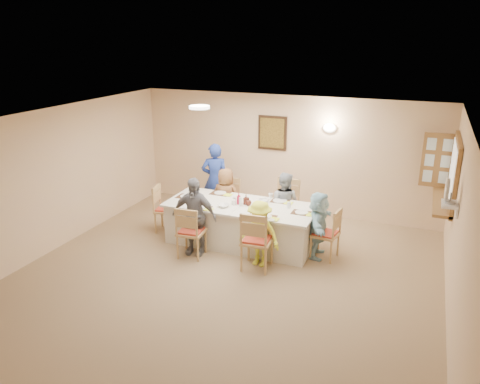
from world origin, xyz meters
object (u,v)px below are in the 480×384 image
at_px(chair_left_end, 167,209).
at_px(chair_right_end, 325,233).
at_px(diner_back_right, 284,204).
at_px(dining_table, 241,224).
at_px(diner_back_left, 226,197).
at_px(condiment_ketchup, 239,199).
at_px(diner_front_right, 260,234).
at_px(caregiver, 215,180).
at_px(desk_fan, 449,194).
at_px(chair_back_left, 228,202).
at_px(serving_hatch, 454,173).
at_px(chair_back_right, 285,207).
at_px(chair_front_left, 191,231).
at_px(chair_front_right, 257,239).
at_px(diner_front_left, 194,216).
at_px(diner_right_end, 318,225).

height_order(chair_left_end, chair_right_end, chair_left_end).
distance_m(chair_left_end, diner_back_right, 2.26).
relative_size(dining_table, chair_right_end, 2.98).
xyz_separation_m(diner_back_left, condiment_ketchup, (0.55, -0.67, 0.27)).
relative_size(diner_front_right, caregiver, 0.73).
xyz_separation_m(desk_fan, caregiver, (-4.39, 1.65, -0.77)).
bearing_deg(diner_back_right, chair_back_left, -1.77).
height_order(diner_front_right, condiment_ketchup, diner_front_right).
bearing_deg(diner_back_right, serving_hatch, -172.68).
height_order(chair_back_right, chair_front_left, chair_back_right).
distance_m(chair_front_left, diner_back_left, 1.49).
xyz_separation_m(dining_table, chair_front_right, (0.60, -0.80, 0.13)).
relative_size(chair_front_right, caregiver, 0.66).
bearing_deg(chair_back_right, desk_fan, -28.83).
relative_size(diner_back_left, caregiver, 0.77).
xyz_separation_m(chair_left_end, diner_back_right, (2.15, 0.68, 0.16)).
height_order(chair_left_end, diner_back_left, diner_back_left).
bearing_deg(chair_front_right, caregiver, -53.78).
bearing_deg(chair_back_left, diner_front_left, -96.74).
bearing_deg(diner_front_left, diner_back_right, 44.82).
height_order(chair_front_left, diner_front_left, diner_front_left).
xyz_separation_m(chair_front_right, caregiver, (-1.65, 1.95, 0.26)).
bearing_deg(chair_back_left, chair_front_left, -96.74).
bearing_deg(serving_hatch, desk_fan, -94.66).
relative_size(dining_table, chair_back_left, 2.95).
xyz_separation_m(chair_back_left, diner_back_left, (0.00, -0.12, 0.14)).
bearing_deg(diner_back_left, dining_table, 132.52).
height_order(diner_back_right, diner_front_right, diner_back_right).
xyz_separation_m(chair_back_right, caregiver, (-1.65, 0.35, 0.26)).
relative_size(chair_back_left, diner_back_right, 0.74).
height_order(dining_table, diner_back_left, diner_back_left).
relative_size(desk_fan, diner_back_right, 0.24).
relative_size(chair_back_right, chair_front_left, 1.10).
distance_m(serving_hatch, diner_back_right, 2.99).
height_order(diner_front_left, condiment_ketchup, diner_front_left).
xyz_separation_m(chair_front_left, diner_back_right, (1.20, 1.48, 0.15)).
relative_size(desk_fan, chair_front_right, 0.29).
relative_size(chair_right_end, caregiver, 0.59).
distance_m(desk_fan, chair_front_left, 4.10).
bearing_deg(diner_back_right, condiment_ketchup, 50.01).
bearing_deg(desk_fan, serving_hatch, 85.34).
xyz_separation_m(serving_hatch, chair_back_left, (-4.05, -0.05, -1.04)).
bearing_deg(diner_right_end, diner_back_right, 44.67).
height_order(chair_back_right, diner_right_end, diner_right_end).
xyz_separation_m(chair_front_right, chair_right_end, (0.95, 0.80, -0.06)).
height_order(caregiver, condiment_ketchup, caregiver).
relative_size(chair_front_left, diner_front_left, 0.68).
bearing_deg(chair_front_left, diner_back_right, -133.82).
distance_m(chair_back_right, chair_left_end, 2.29).
bearing_deg(chair_right_end, caregiver, -105.45).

